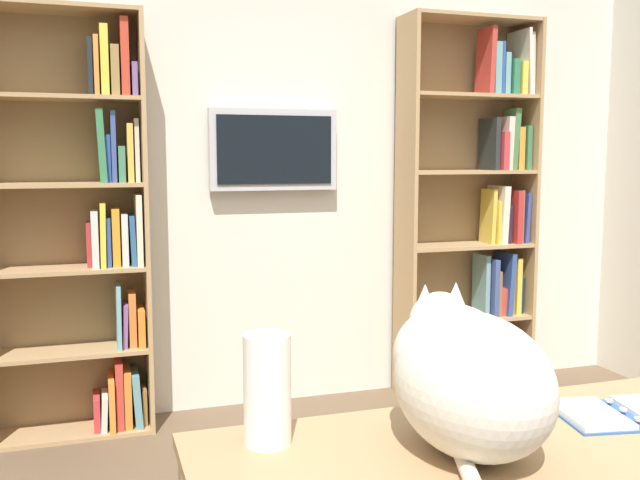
% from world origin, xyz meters
% --- Properties ---
extents(wall_back, '(4.52, 0.06, 2.70)m').
position_xyz_m(wall_back, '(0.00, -2.23, 1.35)').
color(wall_back, silver).
rests_on(wall_back, ground).
extents(bookshelf_left, '(0.80, 0.28, 2.17)m').
position_xyz_m(bookshelf_left, '(-1.20, -2.06, 1.08)').
color(bookshelf_left, tan).
rests_on(bookshelf_left, ground).
extents(bookshelf_right, '(0.77, 0.28, 2.09)m').
position_xyz_m(bookshelf_right, '(1.00, -2.06, 1.02)').
color(bookshelf_right, tan).
rests_on(bookshelf_right, ground).
extents(wall_mounted_tv, '(0.70, 0.07, 0.44)m').
position_xyz_m(wall_mounted_tv, '(0.03, -2.15, 1.42)').
color(wall_mounted_tv, '#B7B7BC').
extents(cat, '(0.33, 0.57, 0.36)m').
position_xyz_m(cat, '(0.19, 0.21, 0.90)').
color(cat, silver).
rests_on(cat, desk).
extents(open_binder, '(0.36, 0.28, 0.02)m').
position_xyz_m(open_binder, '(-0.30, 0.16, 0.73)').
color(open_binder, '#335999').
rests_on(open_binder, desk).
extents(paper_towel_roll, '(0.11, 0.11, 0.26)m').
position_xyz_m(paper_towel_roll, '(0.60, 0.05, 0.86)').
color(paper_towel_roll, white).
rests_on(paper_towel_roll, desk).
extents(coffee_mug, '(0.08, 0.08, 0.10)m').
position_xyz_m(coffee_mug, '(-0.08, 0.01, 0.77)').
color(coffee_mug, white).
rests_on(coffee_mug, desk).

